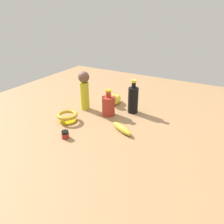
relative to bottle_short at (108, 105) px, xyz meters
name	(u,v)px	position (x,y,z in m)	size (l,w,h in m)	color
ground	(112,123)	(0.08, 0.07, -0.06)	(2.00, 2.00, 0.00)	#936D47
bottle_short	(108,105)	(0.00, 0.00, 0.00)	(0.08, 0.08, 0.16)	#A22E20
cat_figurine	(115,99)	(-0.16, -0.04, -0.02)	(0.14, 0.06, 0.09)	yellow
nail_polish_jar	(65,135)	(0.34, -0.06, -0.04)	(0.04, 0.04, 0.04)	maroon
banana	(122,129)	(0.14, 0.17, -0.05)	(0.16, 0.04, 0.04)	gold
person_figure_adult	(84,89)	(0.00, -0.18, 0.07)	(0.08, 0.08, 0.25)	gold
bottle_tall	(133,99)	(-0.11, 0.11, 0.02)	(0.06, 0.06, 0.21)	black
bowl	(67,116)	(0.19, -0.16, -0.03)	(0.12, 0.12, 0.05)	#B3950D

